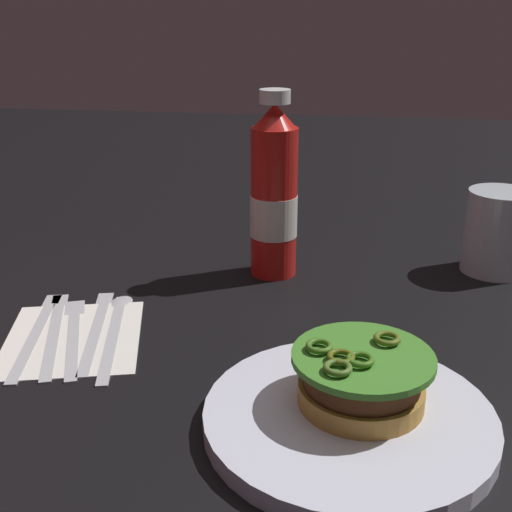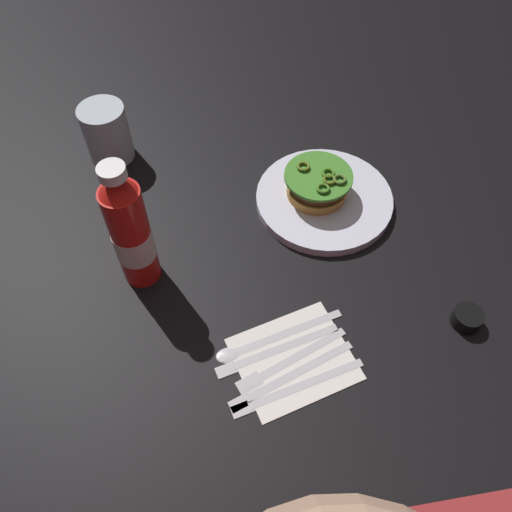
# 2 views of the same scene
# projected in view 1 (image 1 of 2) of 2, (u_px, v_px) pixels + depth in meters

# --- Properties ---
(ground_plane) EXTENTS (3.00, 3.00, 0.00)m
(ground_plane) POSITION_uv_depth(u_px,v_px,m) (286.00, 349.00, 0.67)
(ground_plane) COLOR black
(dinner_plate) EXTENTS (0.24, 0.24, 0.02)m
(dinner_plate) POSITION_uv_depth(u_px,v_px,m) (349.00, 419.00, 0.54)
(dinner_plate) COLOR white
(dinner_plate) RESTS_ON ground_plane
(burger_sandwich) EXTENTS (0.12, 0.12, 0.05)m
(burger_sandwich) POSITION_uv_depth(u_px,v_px,m) (361.00, 378.00, 0.54)
(burger_sandwich) COLOR #BC893C
(burger_sandwich) RESTS_ON dinner_plate
(ketchup_bottle) EXTENTS (0.06, 0.06, 0.24)m
(ketchup_bottle) POSITION_uv_depth(u_px,v_px,m) (274.00, 196.00, 0.82)
(ketchup_bottle) COLOR red
(ketchup_bottle) RESTS_ON ground_plane
(water_glass) EXTENTS (0.08, 0.08, 0.11)m
(water_glass) POSITION_uv_depth(u_px,v_px,m) (498.00, 232.00, 0.84)
(water_glass) COLOR silver
(water_glass) RESTS_ON ground_plane
(napkin) EXTENTS (0.19, 0.18, 0.00)m
(napkin) POSITION_uv_depth(u_px,v_px,m) (73.00, 337.00, 0.69)
(napkin) COLOR white
(napkin) RESTS_ON ground_plane
(spoon_utensil) EXTENTS (0.20, 0.06, 0.00)m
(spoon_utensil) POSITION_uv_depth(u_px,v_px,m) (116.00, 320.00, 0.72)
(spoon_utensil) COLOR silver
(spoon_utensil) RESTS_ON napkin
(butter_knife) EXTENTS (0.20, 0.06, 0.00)m
(butter_knife) POSITION_uv_depth(u_px,v_px,m) (96.00, 323.00, 0.71)
(butter_knife) COLOR silver
(butter_knife) RESTS_ON napkin
(fork_utensil) EXTENTS (0.17, 0.08, 0.00)m
(fork_utensil) POSITION_uv_depth(u_px,v_px,m) (73.00, 327.00, 0.70)
(fork_utensil) COLOR silver
(fork_utensil) RESTS_ON napkin
(steak_knife) EXTENTS (0.19, 0.08, 0.00)m
(steak_knife) POSITION_uv_depth(u_px,v_px,m) (55.00, 325.00, 0.71)
(steak_knife) COLOR silver
(steak_knife) RESTS_ON napkin
(table_knife) EXTENTS (0.20, 0.06, 0.00)m
(table_knife) POSITION_uv_depth(u_px,v_px,m) (38.00, 325.00, 0.71)
(table_knife) COLOR silver
(table_knife) RESTS_ON napkin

